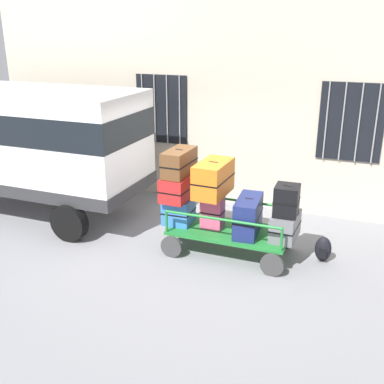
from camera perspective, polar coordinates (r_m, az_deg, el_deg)
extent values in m
plane|color=gray|center=(8.31, 1.13, -6.84)|extent=(40.00, 40.00, 0.00)
cube|color=#BCB29E|center=(9.84, 6.35, 12.53)|extent=(12.00, 0.30, 5.00)
cube|color=black|center=(10.38, -3.78, 10.18)|extent=(1.20, 0.04, 1.50)
cylinder|color=gray|center=(10.54, -6.12, 10.26)|extent=(0.03, 0.03, 1.50)
cylinder|color=gray|center=(10.41, -4.63, 10.19)|extent=(0.03, 0.03, 1.50)
cylinder|color=gray|center=(10.28, -3.11, 10.10)|extent=(0.03, 0.03, 1.50)
cylinder|color=gray|center=(10.16, -1.54, 10.01)|extent=(0.03, 0.03, 1.50)
cube|color=black|center=(9.42, 19.08, 8.16)|extent=(1.20, 0.04, 1.50)
cylinder|color=gray|center=(9.41, 16.31, 8.44)|extent=(0.03, 0.03, 1.50)
cylinder|color=gray|center=(9.39, 18.15, 8.23)|extent=(0.03, 0.03, 1.50)
cylinder|color=gray|center=(9.37, 19.98, 8.01)|extent=(0.03, 0.03, 1.50)
cylinder|color=gray|center=(9.37, 21.82, 7.78)|extent=(0.03, 0.03, 1.50)
cube|color=white|center=(9.96, -19.30, 6.45)|extent=(4.62, 1.92, 1.93)
cube|color=black|center=(9.89, -19.52, 8.36)|extent=(4.64, 1.94, 0.55)
cube|color=#2D2D30|center=(10.17, -18.77, 1.82)|extent=(4.66, 1.96, 0.24)
cylinder|color=black|center=(8.73, -14.95, -3.66)|extent=(0.70, 0.22, 0.70)
cube|color=#1E722D|center=(7.99, 4.67, -4.85)|extent=(2.04, 1.01, 0.05)
cylinder|color=#383838|center=(7.44, 9.87, -8.89)|extent=(0.38, 0.06, 0.38)
cylinder|color=#383838|center=(8.37, 11.40, -5.62)|extent=(0.38, 0.06, 0.38)
cylinder|color=#383838|center=(7.91, -2.56, -6.78)|extent=(0.38, 0.06, 0.38)
cylinder|color=#383838|center=(8.79, 0.22, -3.94)|extent=(0.38, 0.06, 0.38)
cylinder|color=#1E722D|center=(7.29, 11.03, -5.85)|extent=(0.04, 0.04, 0.38)
cylinder|color=#1E722D|center=(8.13, 12.30, -3.17)|extent=(0.04, 0.04, 0.38)
cylinder|color=#1E722D|center=(7.82, -3.18, -3.66)|extent=(0.04, 0.04, 0.38)
cylinder|color=#1E722D|center=(8.61, -0.61, -1.37)|extent=(0.04, 0.04, 0.38)
cylinder|color=#1E722D|center=(7.42, 3.69, -3.43)|extent=(1.96, 0.04, 0.04)
cylinder|color=#1E722D|center=(8.25, 5.70, -1.05)|extent=(1.96, 0.04, 0.04)
cube|color=#3372C6|center=(8.15, -1.67, -2.33)|extent=(0.50, 0.51, 0.45)
cube|color=black|center=(8.15, -1.67, -2.33)|extent=(0.51, 0.52, 0.02)
cube|color=black|center=(8.07, -1.68, -0.87)|extent=(0.16, 0.04, 0.02)
cube|color=#B21E1E|center=(8.00, -1.70, 0.59)|extent=(0.45, 0.76, 0.41)
cube|color=black|center=(8.00, -1.70, 0.59)|extent=(0.46, 0.77, 0.02)
cube|color=black|center=(7.93, -1.72, 1.96)|extent=(0.15, 0.03, 0.02)
cube|color=brown|center=(7.91, -1.59, 3.69)|extent=(0.38, 0.79, 0.45)
cube|color=black|center=(7.91, -1.59, 3.69)|extent=(0.39, 0.80, 0.02)
cube|color=black|center=(7.85, -1.61, 5.22)|extent=(0.13, 0.03, 0.02)
cube|color=#CC4C72|center=(7.94, 2.55, -2.40)|extent=(0.37, 0.28, 0.60)
cube|color=black|center=(7.94, 2.55, -2.40)|extent=(0.38, 0.29, 0.02)
cube|color=black|center=(7.83, 2.58, -0.40)|extent=(0.13, 0.03, 0.02)
cube|color=orange|center=(7.75, 2.66, 1.70)|extent=(0.49, 0.90, 0.57)
cube|color=black|center=(7.75, 2.66, 1.70)|extent=(0.50, 0.91, 0.02)
cube|color=black|center=(7.67, 2.69, 3.68)|extent=(0.16, 0.04, 0.02)
cube|color=navy|center=(7.79, 6.97, -2.92)|extent=(0.44, 0.89, 0.61)
cube|color=black|center=(7.79, 6.97, -2.92)|extent=(0.45, 0.90, 0.02)
cube|color=black|center=(7.68, 7.06, -0.84)|extent=(0.13, 0.04, 0.02)
cube|color=slate|center=(7.73, 11.47, -4.14)|extent=(0.42, 0.70, 0.43)
cube|color=black|center=(7.73, 11.47, -4.14)|extent=(0.43, 0.71, 0.02)
cube|color=black|center=(7.65, 11.57, -2.71)|extent=(0.14, 0.04, 0.02)
cube|color=black|center=(7.51, 11.64, -1.02)|extent=(0.39, 0.43, 0.49)
cube|color=black|center=(7.51, 11.64, -1.02)|extent=(0.40, 0.44, 0.02)
cube|color=black|center=(7.43, 11.77, 0.73)|extent=(0.13, 0.04, 0.02)
ellipsoid|color=black|center=(8.06, 15.92, -6.80)|extent=(0.27, 0.19, 0.44)
cube|color=black|center=(8.00, 15.81, -7.36)|extent=(0.14, 0.06, 0.15)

